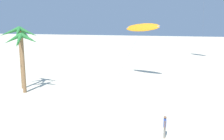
# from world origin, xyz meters

# --- Properties ---
(palm_tree_2) EXTENTS (4.28, 4.24, 7.90)m
(palm_tree_2) POSITION_xyz_m (-12.98, 32.31, 6.35)
(palm_tree_2) COLOR olive
(palm_tree_2) RESTS_ON ground
(palm_tree_3) EXTENTS (4.07, 4.04, 7.24)m
(palm_tree_3) POSITION_xyz_m (-11.73, 30.69, 5.68)
(palm_tree_3) COLOR olive
(palm_tree_3) RESTS_ON ground
(flying_kite_1) EXTENTS (6.05, 5.34, 8.44)m
(flying_kite_1) POSITION_xyz_m (1.00, 41.88, 7.61)
(flying_kite_1) COLOR orange
(flying_kite_1) RESTS_ON ground
(person_foreground_walker) EXTENTS (0.22, 0.51, 1.72)m
(person_foreground_walker) POSITION_xyz_m (5.33, 22.32, 0.95)
(person_foreground_walker) COLOR slate
(person_foreground_walker) RESTS_ON ground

